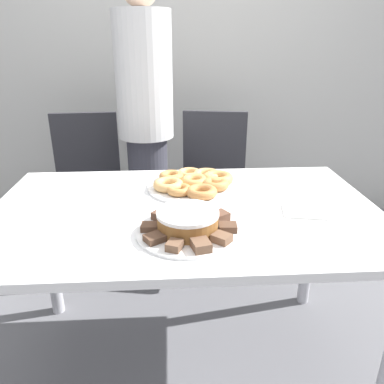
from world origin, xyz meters
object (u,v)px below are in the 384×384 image
Objects in this scene: office_chair_right at (212,192)px; frosted_cake at (189,221)px; person_standing at (146,125)px; napkin at (304,212)px; plate_cake at (189,231)px; office_chair_left at (88,195)px; plate_donuts at (195,186)px.

frosted_cake is (-0.20, -1.08, 0.35)m from office_chair_right.
napkin is (0.60, -0.88, -0.13)m from person_standing.
plate_cake is at bearing -163.18° from napkin.
frosted_cake is at bearing -163.18° from napkin.
office_chair_right is 5.55× the size of napkin.
frosted_cake is (0.56, -1.08, 0.35)m from office_chair_left.
frosted_cake reaches higher than napkin.
person_standing is 4.18× the size of plate_donuts.
person_standing reaches higher than napkin.
napkin is (0.37, -0.27, -0.00)m from plate_donuts.
office_chair_left is 1.40m from napkin.
office_chair_right is 2.75× the size of plate_cake.
person_standing reaches higher than plate_donuts.
plate_donuts is (0.23, -0.62, -0.13)m from person_standing.
office_chair_left is 1.26m from frosted_cake.
person_standing is at bearing -159.92° from office_chair_right.
person_standing is at bearing 110.20° from plate_donuts.
person_standing is at bearing 124.12° from napkin.
office_chair_right is (0.76, -0.00, 0.00)m from office_chair_left.
person_standing reaches higher than office_chair_right.
office_chair_left is at bearing 169.73° from person_standing.
napkin is (0.42, 0.13, -0.04)m from frosted_cake.
frosted_cake is (0.18, -1.01, -0.09)m from person_standing.
office_chair_right is 4.63× the size of frosted_cake.
person_standing is 8.34× the size of frosted_cake.
office_chair_right reaches higher than frosted_cake.
office_chair_right is 1.14m from plate_cake.
plate_donuts is (0.60, -0.69, 0.31)m from office_chair_left.
office_chair_left is 2.75× the size of plate_cake.
napkin is (0.42, 0.13, -0.00)m from plate_cake.
frosted_cake is (-0.05, -0.39, 0.04)m from plate_donuts.
person_standing is 1.08m from napkin.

